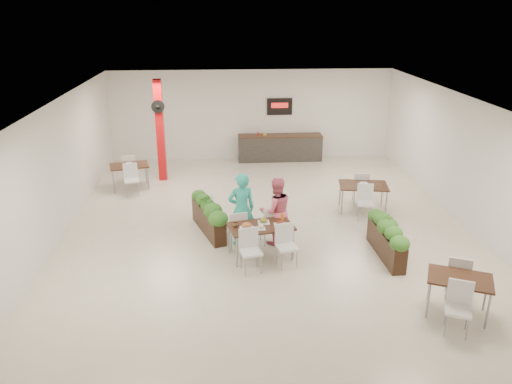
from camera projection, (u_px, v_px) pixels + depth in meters
ground at (266, 225)px, 12.81m from camera, size 12.00×12.00×0.00m
room_shell at (267, 150)px, 12.10m from camera, size 10.10×12.10×3.22m
red_column at (160, 130)px, 15.57m from camera, size 0.40×0.41×3.20m
service_counter at (280, 147)px, 17.98m from camera, size 3.00×0.64×2.20m
main_table at (261, 230)px, 11.00m from camera, size 1.54×1.85×0.92m
diner_man at (241, 209)px, 11.50m from camera, size 0.72×0.55×1.76m
diner_woman at (276, 211)px, 11.57m from camera, size 0.91×0.77×1.63m
planter_left at (208, 213)px, 12.23m from camera, size 0.90×1.86×1.01m
planter_right at (387, 236)px, 11.06m from camera, size 0.44×1.89×0.98m
side_table_a at (130, 169)px, 15.16m from camera, size 1.28×1.67×0.92m
side_table_b at (363, 189)px, 13.49m from camera, size 1.40×1.67×0.92m
side_table_c at (459, 284)px, 8.91m from camera, size 1.30×1.65×0.92m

